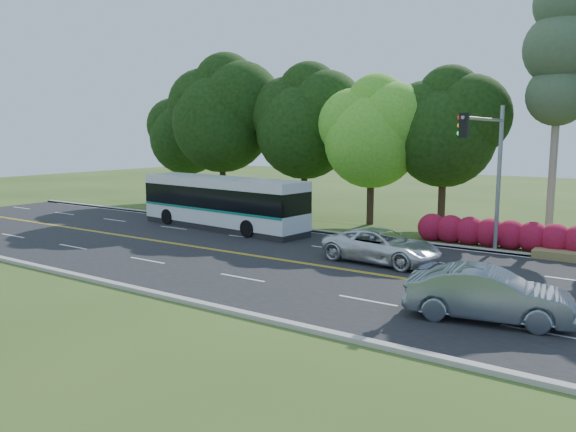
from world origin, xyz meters
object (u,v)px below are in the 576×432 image
Objects in this scene: suv at (382,246)px; transit_bus at (222,203)px; sedan at (488,294)px; traffic_signal at (489,157)px.

transit_bus is at bearing 80.19° from suv.
sedan reaches higher than suv.
sedan is 8.08m from suv.
traffic_signal is 15.75m from transit_bus.
suv is (-3.58, -3.29, -3.92)m from traffic_signal.
traffic_signal is at bearing 7.44° from transit_bus.
sedan is at bearing -127.92° from suv.
sedan is (17.87, -8.32, -0.71)m from transit_bus.
suv is (-6.01, 5.40, -0.08)m from sedan.
suv is at bearing -137.40° from traffic_signal.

